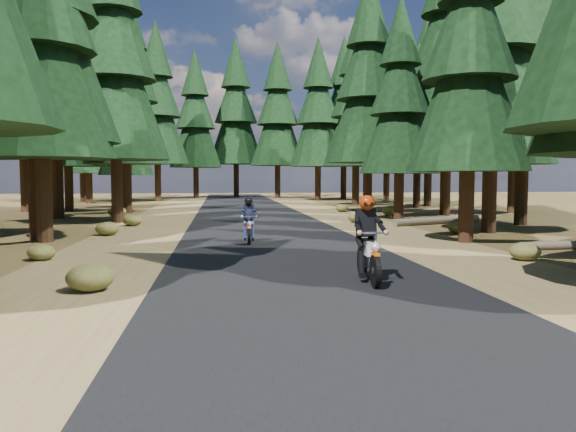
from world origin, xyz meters
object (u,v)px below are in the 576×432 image
Objects in this scene: log_near at (438,220)px; rider_lead at (368,253)px; log_far at (575,245)px; rider_follow at (249,228)px.

rider_lead is at bearing -141.42° from log_near.
log_far is at bearing -146.64° from rider_lead.
rider_follow is (-9.26, 2.64, 0.36)m from log_far.
log_near is 14.59m from rider_lead.
log_near is 3.11× the size of rider_follow.
rider_follow reaches higher than log_far.
log_far is 1.81× the size of rider_lead.
rider_lead is 1.20× the size of rider_follow.
rider_lead is (-6.65, -12.98, 0.41)m from log_near.
log_far is (0.61, -8.72, -0.04)m from log_near.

